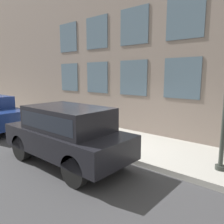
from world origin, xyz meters
TOP-DOWN VIEW (x-y plane):
  - ground_plane at (0.00, 0.00)m, footprint 80.00×80.00m
  - sidewalk at (1.44, 0.00)m, footprint 2.89×60.00m
  - building_facade at (3.04, -0.00)m, footprint 0.33×40.00m
  - fire_hydrant at (0.44, 0.16)m, footprint 0.28×0.41m
  - person at (0.76, 0.69)m, footprint 0.28×0.19m
  - parked_truck_charcoal_near at (-1.25, 0.64)m, footprint 1.80×4.27m

SIDE VIEW (x-z plane):
  - ground_plane at x=0.00m, z-range 0.00..0.00m
  - sidewalk at x=1.44m, z-range 0.00..0.17m
  - fire_hydrant at x=0.44m, z-range 0.17..0.88m
  - person at x=0.76m, z-range 0.28..1.46m
  - parked_truck_charcoal_near at x=-1.25m, z-range 0.14..1.93m
  - building_facade at x=3.04m, z-range -0.01..9.77m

